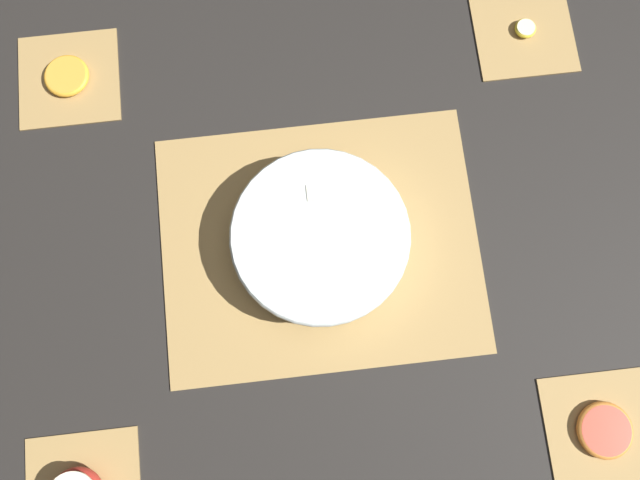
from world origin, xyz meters
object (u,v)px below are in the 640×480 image
(fruit_salad_bowl, at_px, (320,239))
(orange_slice_whole, at_px, (67,76))
(banana_coin_single, at_px, (525,28))
(grapefruit_slice, at_px, (605,430))

(fruit_salad_bowl, xyz_separation_m, orange_slice_whole, (-0.35, 0.30, -0.03))
(orange_slice_whole, bearing_deg, fruit_salad_bowl, -40.44)
(orange_slice_whole, bearing_deg, banana_coin_single, -0.00)
(banana_coin_single, bearing_deg, grapefruit_slice, -90.00)
(orange_slice_whole, distance_m, grapefruit_slice, 0.93)
(banana_coin_single, xyz_separation_m, grapefruit_slice, (-0.00, -0.60, 0.00))
(orange_slice_whole, relative_size, grapefruit_slice, 0.89)
(orange_slice_whole, height_order, banana_coin_single, orange_slice_whole)
(banana_coin_single, height_order, grapefruit_slice, grapefruit_slice)
(fruit_salad_bowl, xyz_separation_m, banana_coin_single, (0.35, 0.30, -0.03))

